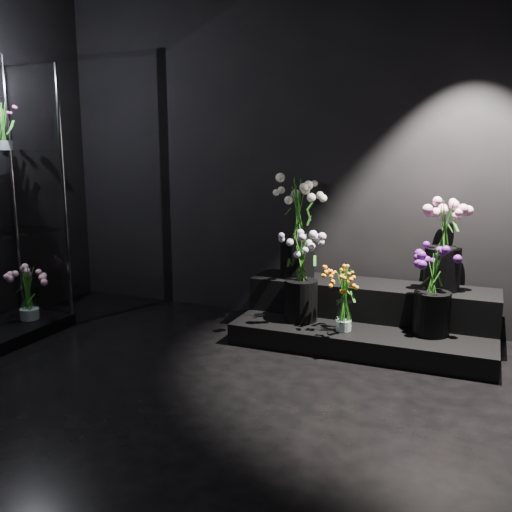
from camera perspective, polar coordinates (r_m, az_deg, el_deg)
The scene contains 10 objects.
floor at distance 3.46m, azimuth -10.63°, elevation -14.55°, with size 4.00×4.00×0.00m, color black.
wall_back at distance 4.91m, azimuth 1.76°, elevation 10.13°, with size 4.00×4.00×0.00m, color black.
display_riser at distance 4.49m, azimuth 11.06°, elevation -6.08°, with size 1.89×0.84×0.42m.
bouquet_orange_bells at distance 4.15m, azimuth 8.82°, elevation -4.21°, with size 0.28×0.28×0.46m.
bouquet_lilac at distance 4.32m, azimuth 4.56°, elevation -1.52°, with size 0.42×0.42×0.68m.
bouquet_purple at distance 4.19m, azimuth 17.30°, elevation -3.12°, with size 0.33×0.33×0.62m.
bouquet_cream_roses at distance 4.59m, azimuth 4.22°, elevation 3.33°, with size 0.45×0.45×0.79m.
bouquet_pink_roses at distance 4.40m, azimuth 18.28°, elevation 1.63°, with size 0.43×0.43×0.68m.
bouquet_case_magenta at distance 4.83m, azimuth -23.93°, elevation 11.85°, with size 0.24×0.24×0.35m.
bouquet_case_base_pink at distance 4.92m, azimuth -21.85°, elevation -3.32°, with size 0.35×0.35×0.43m.
Camera 1 is at (1.75, -2.59, 1.50)m, focal length 40.00 mm.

